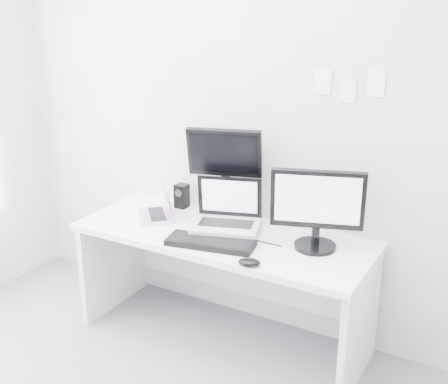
{
  "coord_description": "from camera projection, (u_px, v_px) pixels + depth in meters",
  "views": [
    {
      "loc": [
        1.56,
        -1.5,
        2.09
      ],
      "look_at": [
        0.02,
        1.23,
        1.0
      ],
      "focal_mm": 46.0,
      "sensor_mm": 36.0,
      "label": 1
    }
  ],
  "objects": [
    {
      "name": "rear_monitor",
      "position": [
        225.0,
        174.0,
        3.53
      ],
      "size": [
        0.48,
        0.29,
        0.62
      ],
      "primitive_type": "cube",
      "rotation": [
        0.0,
        0.0,
        0.3
      ],
      "color": "black",
      "rests_on": "desk"
    },
    {
      "name": "samsung_monitor",
      "position": [
        317.0,
        209.0,
        3.16
      ],
      "size": [
        0.56,
        0.39,
        0.47
      ],
      "primitive_type": "cube",
      "rotation": [
        0.0,
        0.0,
        0.33
      ],
      "color": "black",
      "rests_on": "desk"
    },
    {
      "name": "desk",
      "position": [
        223.0,
        287.0,
        3.56
      ],
      "size": [
        1.8,
        0.7,
        0.73
      ],
      "primitive_type": "cube",
      "color": "white",
      "rests_on": "ground"
    },
    {
      "name": "wall_note_0",
      "position": [
        322.0,
        82.0,
        3.22
      ],
      "size": [
        0.1,
        0.0,
        0.14
      ],
      "primitive_type": "cube",
      "color": "white",
      "rests_on": "back_wall"
    },
    {
      "name": "speaker",
      "position": [
        182.0,
        196.0,
        3.83
      ],
      "size": [
        0.09,
        0.09,
        0.16
      ],
      "primitive_type": "cube",
      "rotation": [
        0.0,
        0.0,
        -0.11
      ],
      "color": "black",
      "rests_on": "desk"
    },
    {
      "name": "back_wall",
      "position": [
        251.0,
        121.0,
        3.52
      ],
      "size": [
        3.6,
        0.0,
        3.6
      ],
      "primitive_type": "plane",
      "rotation": [
        1.57,
        0.0,
        0.0
      ],
      "color": "silver",
      "rests_on": "ground"
    },
    {
      "name": "wall_note_1",
      "position": [
        348.0,
        91.0,
        3.16
      ],
      "size": [
        0.09,
        0.0,
        0.13
      ],
      "primitive_type": "cube",
      "color": "white",
      "rests_on": "back_wall"
    },
    {
      "name": "wall_note_2",
      "position": [
        376.0,
        84.0,
        3.07
      ],
      "size": [
        0.1,
        0.0,
        0.14
      ],
      "primitive_type": "cube",
      "color": "white",
      "rests_on": "back_wall"
    },
    {
      "name": "keyboard",
      "position": [
        211.0,
        243.0,
        3.26
      ],
      "size": [
        0.53,
        0.27,
        0.03
      ],
      "primitive_type": "cube",
      "rotation": [
        0.0,
        0.0,
        0.19
      ],
      "color": "black",
      "rests_on": "desk"
    },
    {
      "name": "mouse",
      "position": [
        249.0,
        262.0,
        3.02
      ],
      "size": [
        0.14,
        0.11,
        0.04
      ],
      "primitive_type": "ellipsoid",
      "rotation": [
        0.0,
        0.0,
        0.32
      ],
      "color": "black",
      "rests_on": "desk"
    },
    {
      "name": "macbook",
      "position": [
        154.0,
        201.0,
        3.65
      ],
      "size": [
        0.36,
        0.36,
        0.22
      ],
      "primitive_type": "cube",
      "rotation": [
        0.0,
        0.0,
        -0.83
      ],
      "color": "silver",
      "rests_on": "desk"
    },
    {
      "name": "dell_laptop",
      "position": [
        226.0,
        207.0,
        3.39
      ],
      "size": [
        0.47,
        0.41,
        0.33
      ],
      "primitive_type": "cube",
      "rotation": [
        0.0,
        0.0,
        0.32
      ],
      "color": "silver",
      "rests_on": "desk"
    }
  ]
}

